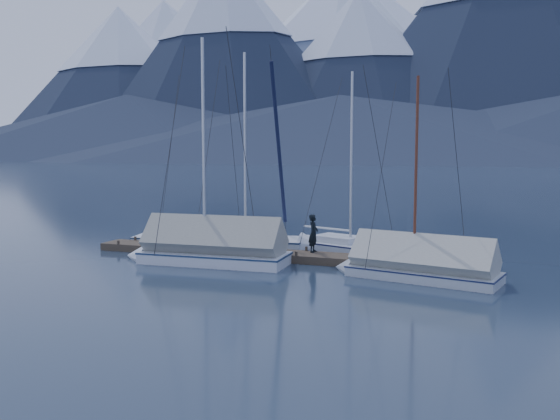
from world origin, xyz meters
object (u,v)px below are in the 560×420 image
(sailboat_open_mid, at_px, (256,244))
(sailboat_covered_near, at_px, (410,267))
(sailboat_open_left, at_px, (214,242))
(sailboat_open_right, at_px, (359,250))
(sailboat_covered_far, at_px, (202,251))
(person, at_px, (313,233))

(sailboat_open_mid, relative_size, sailboat_covered_near, 1.25)
(sailboat_open_left, xyz_separation_m, sailboat_open_right, (7.50, 0.07, -0.01))
(sailboat_open_mid, bearing_deg, sailboat_open_right, 1.11)
(sailboat_open_mid, relative_size, sailboat_open_right, 1.13)
(sailboat_covered_far, bearing_deg, person, 28.93)
(sailboat_open_right, height_order, sailboat_covered_near, sailboat_open_right)
(sailboat_open_left, distance_m, person, 6.39)
(sailboat_covered_near, height_order, sailboat_covered_far, sailboat_covered_far)
(sailboat_covered_near, distance_m, sailboat_covered_far, 8.83)
(sailboat_open_mid, bearing_deg, sailboat_covered_near, -28.55)
(sailboat_open_right, distance_m, sailboat_covered_near, 5.45)
(sailboat_covered_far, bearing_deg, sailboat_open_mid, 81.44)
(sailboat_covered_near, bearing_deg, sailboat_open_mid, 151.45)
(sailboat_open_mid, distance_m, sailboat_covered_near, 9.29)
(sailboat_open_mid, height_order, person, sailboat_open_mid)
(sailboat_open_left, height_order, sailboat_open_right, sailboat_open_left)
(sailboat_open_right, bearing_deg, sailboat_covered_near, -56.55)
(sailboat_covered_near, xyz_separation_m, sailboat_covered_far, (-8.83, -0.00, 0.09))
(sailboat_open_left, distance_m, sailboat_covered_far, 4.78)
(sailboat_covered_near, relative_size, sailboat_covered_far, 0.80)
(sailboat_open_right, xyz_separation_m, sailboat_covered_far, (-5.83, -4.54, 0.35))
(sailboat_open_mid, relative_size, sailboat_covered_far, 1.01)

